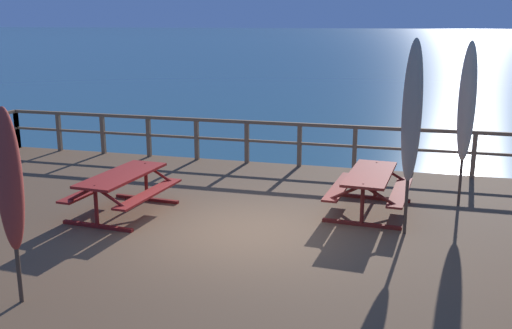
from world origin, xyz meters
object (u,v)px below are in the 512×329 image
at_px(picnic_table_front_right, 122,184).
at_px(patio_umbrella_short_front, 467,103).
at_px(patio_umbrella_tall_mid_left, 9,181).
at_px(patio_umbrella_tall_back_right, 412,112).
at_px(picnic_table_mid_left, 370,183).

bearing_deg(picnic_table_front_right, patio_umbrella_short_front, 19.59).
bearing_deg(patio_umbrella_short_front, patio_umbrella_tall_mid_left, -134.48).
xyz_separation_m(patio_umbrella_tall_mid_left, patio_umbrella_short_front, (5.66, 5.76, 0.40)).
relative_size(patio_umbrella_tall_back_right, patio_umbrella_short_front, 1.03).
bearing_deg(picnic_table_mid_left, patio_umbrella_tall_mid_left, -129.19).
distance_m(picnic_table_front_right, patio_umbrella_tall_mid_left, 3.77).
distance_m(picnic_table_mid_left, patio_umbrella_tall_mid_left, 6.41).
bearing_deg(patio_umbrella_tall_mid_left, patio_umbrella_short_front, 45.52).
bearing_deg(patio_umbrella_tall_mid_left, patio_umbrella_tall_back_right, 39.70).
relative_size(patio_umbrella_tall_back_right, patio_umbrella_tall_mid_left, 1.29).
relative_size(picnic_table_mid_left, patio_umbrella_tall_back_right, 0.65).
distance_m(patio_umbrella_tall_back_right, patio_umbrella_tall_mid_left, 6.10).
height_order(picnic_table_mid_left, patio_umbrella_tall_back_right, patio_umbrella_tall_back_right).
xyz_separation_m(picnic_table_front_right, patio_umbrella_tall_mid_left, (0.43, -3.59, 1.05)).
distance_m(picnic_table_mid_left, patio_umbrella_short_front, 2.37).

